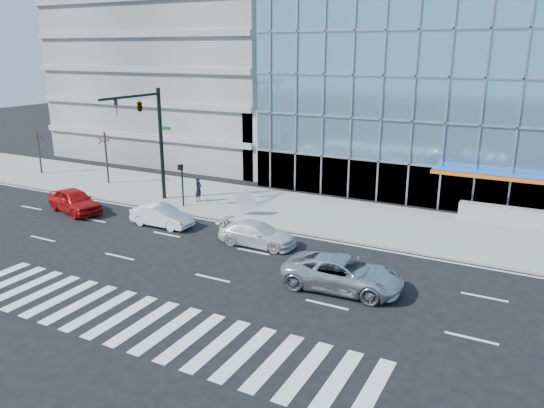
{
  "coord_description": "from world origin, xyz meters",
  "views": [
    {
      "loc": [
        13.67,
        -23.67,
        10.72
      ],
      "look_at": [
        -0.4,
        3.0,
        1.91
      ],
      "focal_mm": 35.0,
      "sensor_mm": 36.0,
      "label": 1
    }
  ],
  "objects": [
    {
      "name": "sidewalk",
      "position": [
        0.0,
        8.0,
        0.07
      ],
      "size": [
        120.0,
        8.0,
        0.15
      ],
      "primitive_type": "cube",
      "color": "gray",
      "rests_on": "ground"
    },
    {
      "name": "ground",
      "position": [
        0.0,
        0.0,
        0.0
      ],
      "size": [
        160.0,
        160.0,
        0.0
      ],
      "primitive_type": "plane",
      "color": "black",
      "rests_on": "ground"
    },
    {
      "name": "ramp_block",
      "position": [
        -6.0,
        18.0,
        3.0
      ],
      "size": [
        6.0,
        8.0,
        6.0
      ],
      "primitive_type": "cube",
      "color": "gray",
      "rests_on": "ground"
    },
    {
      "name": "white_suv",
      "position": [
        -0.3,
        1.02,
        0.66
      ],
      "size": [
        4.62,
        2.01,
        1.32
      ],
      "primitive_type": "imported",
      "rotation": [
        0.0,
        0.0,
        1.61
      ],
      "color": "silver",
      "rests_on": "ground"
    },
    {
      "name": "tilted_panel",
      "position": [
        -3.59,
        5.26,
        1.06
      ],
      "size": [
        1.82,
        0.17,
        1.82
      ],
      "primitive_type": "cube",
      "rotation": [
        0.0,
        0.93,
        0.06
      ],
      "color": "#A9A9A9",
      "rests_on": "sidewalk"
    },
    {
      "name": "parking_garage",
      "position": [
        -20.0,
        26.0,
        10.0
      ],
      "size": [
        24.0,
        24.0,
        20.0
      ],
      "primitive_type": "cube",
      "color": "gray",
      "rests_on": "ground"
    },
    {
      "name": "traffic_signal",
      "position": [
        -11.0,
        4.57,
        6.16
      ],
      "size": [
        1.14,
        5.74,
        8.0
      ],
      "color": "black",
      "rests_on": "sidewalk"
    },
    {
      "name": "ped_signal_post",
      "position": [
        -8.5,
        4.94,
        2.14
      ],
      "size": [
        0.3,
        0.33,
        3.0
      ],
      "color": "black",
      "rests_on": "sidewalk"
    },
    {
      "name": "red_sedan",
      "position": [
        -14.44,
        0.73,
        0.81
      ],
      "size": [
        5.08,
        3.07,
        1.62
      ],
      "primitive_type": "imported",
      "rotation": [
        0.0,
        0.0,
        1.31
      ],
      "color": "#AA0D0D",
      "rests_on": "ground"
    },
    {
      "name": "street_tree_far",
      "position": [
        -26.0,
        7.5,
        3.45
      ],
      "size": [
        1.1,
        1.1,
        3.87
      ],
      "color": "#332319",
      "rests_on": "sidewalk"
    },
    {
      "name": "street_tree_near",
      "position": [
        -18.0,
        7.5,
        3.78
      ],
      "size": [
        1.1,
        1.1,
        4.23
      ],
      "color": "#332319",
      "rests_on": "sidewalk"
    },
    {
      "name": "pedestrian",
      "position": [
        -8.25,
        6.51,
        1.05
      ],
      "size": [
        0.48,
        0.68,
        1.79
      ],
      "primitive_type": "imported",
      "rotation": [
        0.0,
        0.0,
        1.65
      ],
      "color": "black",
      "rests_on": "sidewalk"
    },
    {
      "name": "silver_suv",
      "position": [
        6.02,
        -2.17,
        0.77
      ],
      "size": [
        5.73,
        2.92,
        1.55
      ],
      "primitive_type": "imported",
      "rotation": [
        0.0,
        0.0,
        1.63
      ],
      "color": "silver",
      "rests_on": "ground"
    },
    {
      "name": "white_sedan",
      "position": [
        -7.27,
        1.16,
        0.68
      ],
      "size": [
        4.11,
        1.46,
        1.35
      ],
      "primitive_type": "imported",
      "rotation": [
        0.0,
        0.0,
        1.58
      ],
      "color": "white",
      "rests_on": "ground"
    }
  ]
}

